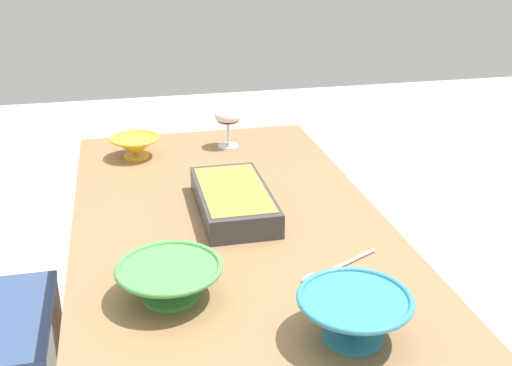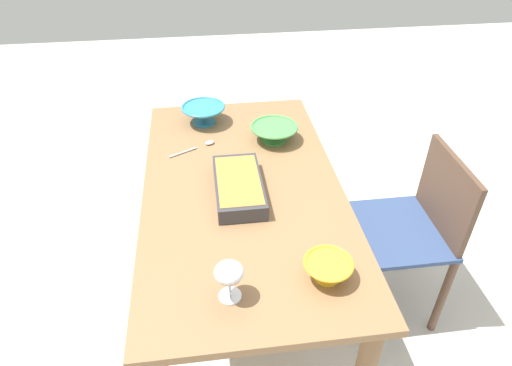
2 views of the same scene
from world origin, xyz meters
name	(u,v)px [view 1 (image 1 of 2)]	position (x,y,z in m)	size (l,w,h in m)	color
dining_table	(230,257)	(0.00, 0.00, 0.62)	(1.47, 0.80, 0.73)	olive
wine_glass	(228,118)	(0.55, -0.10, 0.83)	(0.09, 0.09, 0.14)	white
casserole_dish	(233,199)	(0.04, -0.02, 0.77)	(0.37, 0.18, 0.07)	#38383D
mixing_bowl	(354,315)	(-0.54, -0.13, 0.78)	(0.21, 0.21, 0.09)	teal
small_bowl	(170,279)	(-0.33, 0.18, 0.78)	(0.22, 0.22, 0.08)	#4C994C
serving_bowl	(135,145)	(0.51, 0.21, 0.77)	(0.16, 0.16, 0.07)	yellow
serving_spoon	(325,272)	(-0.32, -0.16, 0.74)	(0.12, 0.21, 0.01)	silver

